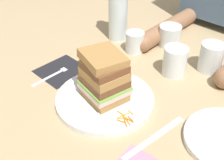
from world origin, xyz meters
name	(u,v)px	position (x,y,z in m)	size (l,w,h in m)	color
ground_plane	(107,100)	(0.00, 0.00, 0.00)	(3.00, 3.00, 0.00)	tan
main_plate	(104,99)	(0.00, -0.01, 0.01)	(0.26, 0.26, 0.02)	white
sandwich	(104,77)	(0.00, -0.01, 0.08)	(0.13, 0.12, 0.14)	#A87A42
carrot_shred_0	(81,78)	(-0.11, 0.00, 0.02)	(0.00, 0.00, 0.02)	orange
carrot_shred_1	(89,75)	(-0.10, 0.03, 0.02)	(0.00, 0.00, 0.02)	orange
carrot_shred_2	(92,79)	(-0.08, 0.02, 0.02)	(0.00, 0.00, 0.03)	orange
carrot_shred_3	(88,78)	(-0.09, 0.02, 0.02)	(0.00, 0.00, 0.03)	orange
carrot_shred_4	(86,79)	(-0.10, 0.01, 0.02)	(0.00, 0.00, 0.02)	orange
carrot_shred_5	(92,76)	(-0.09, 0.03, 0.02)	(0.00, 0.00, 0.03)	orange
carrot_shred_6	(80,77)	(-0.11, 0.01, 0.02)	(0.00, 0.00, 0.02)	orange
carrot_shred_7	(122,118)	(0.09, -0.04, 0.02)	(0.00, 0.00, 0.03)	orange
carrot_shred_8	(130,119)	(0.10, -0.03, 0.02)	(0.00, 0.00, 0.02)	orange
carrot_shred_9	(125,123)	(0.10, -0.05, 0.02)	(0.00, 0.00, 0.03)	orange
carrot_shred_10	(128,122)	(0.11, -0.04, 0.02)	(0.00, 0.00, 0.03)	orange
carrot_shred_11	(128,119)	(0.10, -0.03, 0.02)	(0.00, 0.00, 0.03)	orange
carrot_shred_12	(123,115)	(0.08, -0.03, 0.02)	(0.00, 0.00, 0.03)	orange
carrot_shred_13	(131,112)	(0.09, -0.01, 0.02)	(0.00, 0.00, 0.02)	orange
carrot_shred_14	(121,113)	(0.07, -0.03, 0.02)	(0.00, 0.00, 0.02)	orange
carrot_shred_15	(121,121)	(0.09, -0.05, 0.02)	(0.00, 0.00, 0.02)	orange
napkin_dark	(62,70)	(-0.20, 0.01, 0.00)	(0.13, 0.14, 0.00)	black
fork	(56,73)	(-0.20, -0.02, 0.00)	(0.02, 0.17, 0.00)	silver
knife	(152,139)	(0.17, -0.03, 0.00)	(0.04, 0.20, 0.00)	silver
juice_glass	(175,63)	(0.06, 0.23, 0.04)	(0.07, 0.07, 0.09)	white
water_bottle	(118,6)	(-0.22, 0.28, 0.12)	(0.07, 0.07, 0.27)	silver
empty_tumbler_0	(135,42)	(-0.11, 0.25, 0.04)	(0.06, 0.06, 0.07)	silver
empty_tumbler_1	(211,57)	(0.13, 0.32, 0.04)	(0.07, 0.07, 0.09)	silver
empty_tumbler_2	(170,36)	(-0.05, 0.37, 0.04)	(0.08, 0.08, 0.07)	silver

